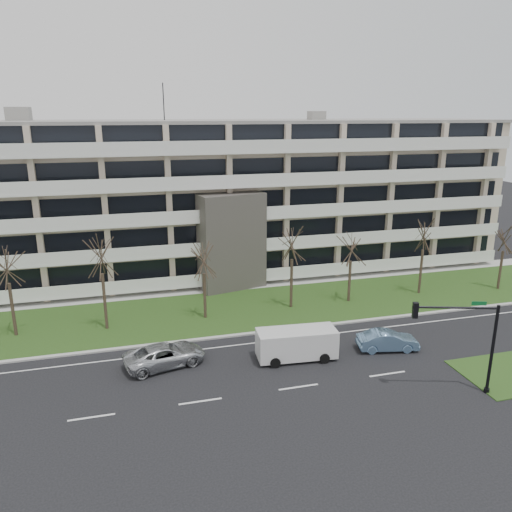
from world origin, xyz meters
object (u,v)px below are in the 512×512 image
object	(u,v)px
white_van	(298,341)
traffic_signal	(466,334)
silver_pickup	(165,355)
blue_sedan	(388,341)

from	to	relation	value
white_van	traffic_signal	size ratio (longest dim) A/B	0.95
silver_pickup	white_van	size ratio (longest dim) A/B	0.96
blue_sedan	white_van	xyz separation A→B (m)	(-6.51, 0.45, 0.54)
white_van	silver_pickup	bearing A→B (deg)	175.82
white_van	traffic_signal	xyz separation A→B (m)	(7.87, -6.51, 2.50)
blue_sedan	traffic_signal	world-z (taller)	traffic_signal
white_van	traffic_signal	world-z (taller)	traffic_signal
silver_pickup	white_van	bearing A→B (deg)	-111.96
blue_sedan	traffic_signal	size ratio (longest dim) A/B	0.73
traffic_signal	white_van	bearing A→B (deg)	157.59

